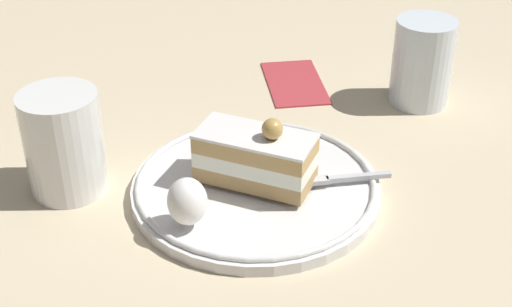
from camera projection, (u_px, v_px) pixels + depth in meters
ground_plane at (227, 192)px, 0.71m from camera, size 2.40×2.40×0.00m
dessert_plate at (256, 187)px, 0.70m from camera, size 0.24×0.24×0.02m
cake_slice at (256, 157)px, 0.68m from camera, size 0.12×0.08×0.07m
whipped_cream_dollop at (187, 201)px, 0.63m from camera, size 0.04×0.04×0.04m
fork at (332, 179)px, 0.69m from camera, size 0.08×0.09×0.00m
drink_glass_near at (422, 65)px, 0.84m from camera, size 0.07×0.07×0.10m
drink_glass_far at (65, 147)px, 0.69m from camera, size 0.08×0.08×0.10m
folded_napkin at (295, 82)px, 0.90m from camera, size 0.14×0.13×0.00m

